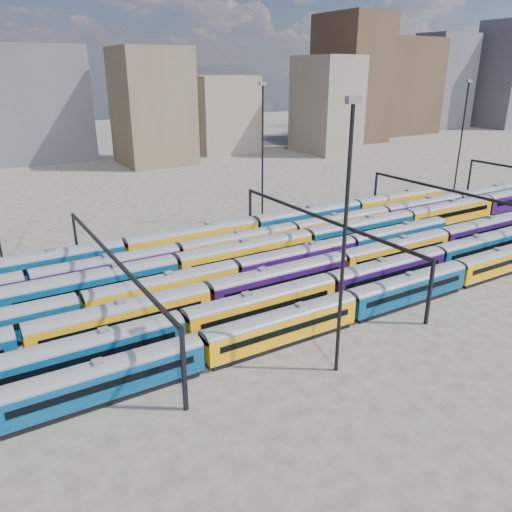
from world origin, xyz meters
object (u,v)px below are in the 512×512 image
rake_1 (387,270)px  rake_0 (407,286)px  mast_2 (345,234)px  rake_2 (341,263)px

rake_1 → rake_0: bearing=-106.9°
rake_0 → mast_2: 21.75m
mast_2 → rake_0: bearing=22.3°
rake_2 → mast_2: 25.26m
rake_0 → mast_2: mast_2 is taller
rake_0 → rake_1: 5.23m
rake_2 → mast_2: (-14.85, -17.00, 11.34)m
rake_2 → mast_2: mast_2 is taller
rake_1 → rake_2: 6.23m
rake_0 → rake_2: bearing=102.4°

